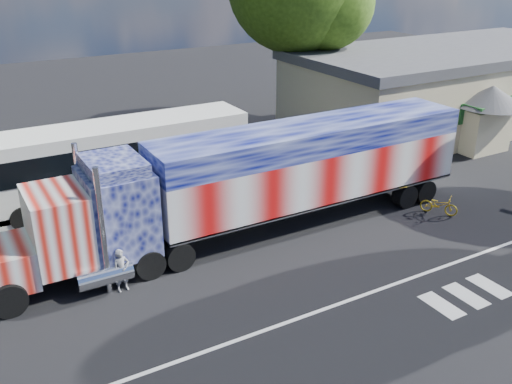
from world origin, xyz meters
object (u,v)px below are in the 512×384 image
coach_bus (118,160)px  bicycle (439,205)px  woman (122,270)px  semi_truck (257,180)px

coach_bus → bicycle: size_ratio=7.57×
woman → bicycle: bearing=-11.7°
bicycle → coach_bus: bearing=110.0°
coach_bus → bicycle: 15.09m
coach_bus → woman: 8.57m
semi_truck → coach_bus: 7.63m
semi_truck → woman: 6.71m
coach_bus → woman: (-2.51, -8.12, -1.10)m
semi_truck → woman: (-6.33, -1.53, -1.62)m
semi_truck → woman: bearing=-166.4°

